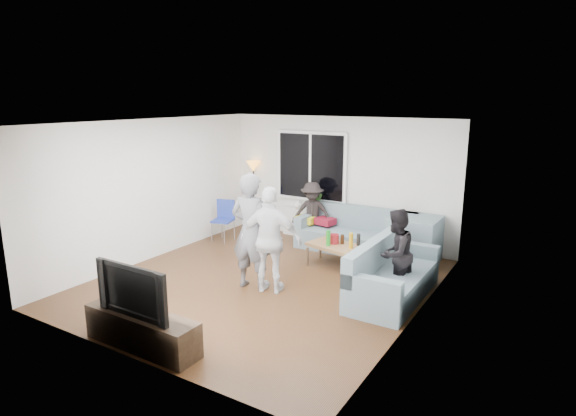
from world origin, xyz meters
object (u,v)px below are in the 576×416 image
Objects in this scene: player_left at (251,232)px; television at (139,288)px; sofa_back_section at (355,231)px; spectator_back at (312,213)px; spectator_right at (395,254)px; tv_console at (142,330)px; player_right at (271,240)px; side_chair at (223,221)px; sofa_right_section at (394,271)px; coffee_table at (338,256)px; floor_lamp at (254,196)px.

player_left is 1.66× the size of television.
television reaches higher than sofa_back_section.
sofa_back_section is at bearing -21.69° from spectator_back.
television is at bearing -21.04° from spectator_right.
tv_console is at bearing 81.91° from player_left.
player_right is 1.49× the size of television.
tv_console is (-0.39, -2.25, -0.62)m from player_right.
sofa_back_section is 2.67× the size of side_chair.
sofa_back_section is 1.38× the size of player_right.
sofa_right_section is 1.25× the size of tv_console.
coffee_table is at bearing -107.15° from spectator_right.
spectator_back is at bearing -89.74° from player_right.
coffee_table is 0.59× the size of player_left.
sofa_back_section is 2.05× the size of television.
sofa_back_section is at bearing -111.52° from player_left.
spectator_back is 0.81× the size of tv_console.
player_right is 1.29× the size of spectator_back.
coffee_table is at bearing -83.61° from sofa_back_section.
coffee_table is 0.85× the size of spectator_back.
spectator_right is (1.41, -1.72, 0.26)m from sofa_back_section.
player_right is at bearing -96.99° from sofa_back_section.
tv_console is at bearing -78.42° from side_chair.
side_chair is at bearing 116.29° from tv_console.
sofa_right_section is 1.82× the size of coffee_table.
television is (-2.10, -3.05, 0.08)m from spectator_right.
spectator_right is (1.30, -0.77, 0.49)m from coffee_table.
spectator_right is (0.00, 0.02, 0.26)m from sofa_right_section.
coffee_table is at bearing -122.63° from player_left.
floor_lamp is 3.52m from player_left.
player_right is 2.37m from tv_console.
television is (1.97, -5.11, -0.02)m from floor_lamp.
floor_lamp is 1.39× the size of television.
spectator_right is (1.71, 0.80, -0.15)m from player_right.
tv_console is 1.43× the size of television.
side_chair is 2.95m from player_right.
player_left reaches higher than tv_console.
coffee_table is 0.71× the size of floor_lamp.
floor_lamp reaches higher than tv_console.
television is (-0.70, -4.77, 0.34)m from sofa_back_section.
floor_lamp is (-4.07, 2.08, 0.36)m from sofa_right_section.
coffee_table is at bearing -25.01° from floor_lamp.
television is at bearing -106.64° from spectator_back.
sofa_back_section is 1.24× the size of player_left.
player_left reaches higher than spectator_right.
spectator_back is (-1.08, 0.98, 0.45)m from coffee_table.
spectator_back is (-0.97, 0.03, 0.22)m from sofa_back_section.
side_chair is 2.71m from player_left.
player_left is 0.36m from player_right.
spectator_right is at bearing -26.90° from floor_lamp.
player_left reaches higher than television.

